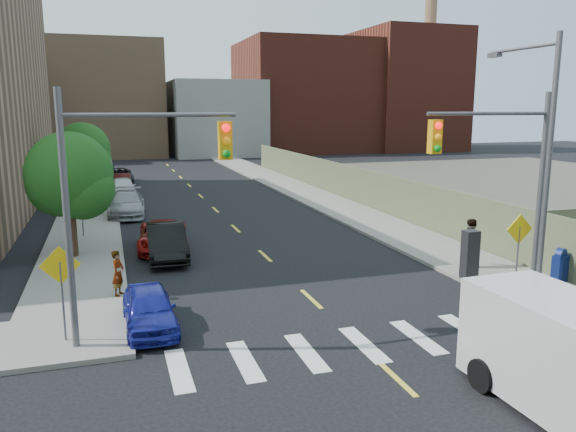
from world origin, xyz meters
TOP-DOWN VIEW (x-y plane):
  - ground at (0.00, 0.00)m, footprint 160.00×160.00m
  - sidewalk_nw at (-7.75, 41.50)m, footprint 3.50×73.00m
  - sidewalk_ne at (7.75, 41.50)m, footprint 3.50×73.00m
  - fence_north at (9.60, 28.00)m, footprint 0.12×44.00m
  - gravel_lot at (28.00, 30.00)m, footprint 36.00×42.00m
  - bg_bldg_midwest at (-6.00, 72.00)m, footprint 14.00×16.00m
  - bg_bldg_center at (8.00, 70.00)m, footprint 12.00×16.00m
  - bg_bldg_east at (22.00, 72.00)m, footprint 18.00×18.00m
  - bg_bldg_fareast at (38.00, 70.00)m, footprint 14.00×16.00m
  - smokestack at (42.00, 70.00)m, footprint 1.80×1.80m
  - signal_nw at (-5.98, 6.00)m, footprint 4.59×0.30m
  - signal_ne at (5.98, 6.00)m, footprint 4.59×0.30m
  - streetlight_ne at (8.20, 6.90)m, footprint 0.25×3.70m
  - warn_sign_nw at (-7.80, 6.50)m, footprint 1.06×0.06m
  - warn_sign_ne at (7.20, 6.50)m, footprint 1.06×0.06m
  - warn_sign_midwest at (-7.80, 20.00)m, footprint 1.06×0.06m
  - tree_west_near at (-8.00, 16.05)m, footprint 3.66×3.64m
  - tree_west_far at (-8.00, 31.05)m, footprint 3.66×3.64m
  - parked_car_blue at (-5.49, 7.00)m, footprint 1.54×3.69m
  - parked_car_black at (-4.20, 14.89)m, footprint 1.73×4.63m
  - parked_car_red at (-4.20, 16.48)m, footprint 2.63×4.91m
  - parked_car_silver at (-5.50, 25.60)m, footprint 2.39×5.27m
  - parked_car_white at (-5.50, 33.14)m, footprint 1.80×4.36m
  - parked_car_maroon at (-5.50, 37.15)m, footprint 1.67×3.97m
  - parked_car_grey at (-5.50, 41.72)m, footprint 2.20×4.60m
  - cargo_van at (2.67, -0.75)m, footprint 2.41×5.50m
  - mailbox at (9.20, 6.58)m, footprint 0.64×0.57m
  - payphone at (6.30, 7.97)m, footprint 0.55×0.45m
  - pedestrian_west at (-6.30, 10.01)m, footprint 0.58×0.68m
  - pedestrian_east at (7.27, 9.36)m, footprint 1.02×0.83m

SIDE VIEW (x-z plane):
  - ground at x=0.00m, z-range 0.00..0.00m
  - gravel_lot at x=28.00m, z-range 0.00..0.06m
  - sidewalk_nw at x=-7.75m, z-range 0.00..0.15m
  - sidewalk_ne at x=7.75m, z-range 0.00..0.15m
  - parked_car_blue at x=-5.49m, z-range 0.00..1.25m
  - parked_car_grey at x=-5.50m, z-range 0.00..1.26m
  - parked_car_maroon at x=-5.50m, z-range 0.00..1.27m
  - parked_car_red at x=-4.20m, z-range 0.00..1.31m
  - parked_car_white at x=-5.50m, z-range 0.00..1.48m
  - parked_car_silver at x=-5.50m, z-range 0.00..1.50m
  - parked_car_black at x=-4.20m, z-range 0.00..1.51m
  - mailbox at x=9.20m, z-range 0.13..1.42m
  - pedestrian_west at x=-6.30m, z-range 0.15..1.72m
  - payphone at x=6.30m, z-range 0.15..2.00m
  - pedestrian_east at x=7.27m, z-range 0.15..2.12m
  - fence_north at x=9.60m, z-range 0.00..2.50m
  - cargo_van at x=2.67m, z-range 0.06..2.56m
  - warn_sign_nw at x=-7.80m, z-range 0.58..3.41m
  - warn_sign_ne at x=7.20m, z-range 0.58..3.41m
  - warn_sign_midwest at x=-7.80m, z-range 0.58..3.41m
  - tree_west_near at x=-8.00m, z-range 0.72..6.24m
  - tree_west_far at x=-8.00m, z-range 0.72..6.24m
  - signal_nw at x=-5.98m, z-range 1.03..8.03m
  - signal_ne at x=5.98m, z-range 1.03..8.03m
  - bg_bldg_center at x=8.00m, z-range 0.00..10.00m
  - streetlight_ne at x=8.20m, z-range 0.72..9.72m
  - bg_bldg_midwest at x=-6.00m, z-range 0.00..15.00m
  - bg_bldg_east at x=22.00m, z-range 0.00..16.00m
  - bg_bldg_fareast at x=38.00m, z-range 0.00..18.00m
  - smokestack at x=42.00m, z-range 0.00..28.00m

